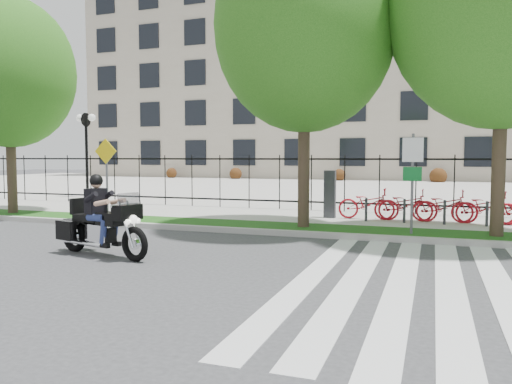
% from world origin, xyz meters
% --- Properties ---
extents(ground, '(120.00, 120.00, 0.00)m').
position_xyz_m(ground, '(0.00, 0.00, 0.00)').
color(ground, '#353537').
rests_on(ground, ground).
extents(curb, '(60.00, 0.20, 0.15)m').
position_xyz_m(curb, '(0.00, 4.10, 0.07)').
color(curb, '#ABA9A1').
rests_on(curb, ground).
extents(grass_verge, '(60.00, 1.50, 0.15)m').
position_xyz_m(grass_verge, '(0.00, 4.95, 0.07)').
color(grass_verge, '#154812').
rests_on(grass_verge, ground).
extents(sidewalk, '(60.00, 3.50, 0.15)m').
position_xyz_m(sidewalk, '(0.00, 7.45, 0.07)').
color(sidewalk, '#A5A39B').
rests_on(sidewalk, ground).
extents(plaza, '(80.00, 34.00, 0.10)m').
position_xyz_m(plaza, '(0.00, 25.00, 0.05)').
color(plaza, '#A5A39B').
rests_on(plaza, ground).
extents(crosswalk_stripes, '(5.70, 8.00, 0.01)m').
position_xyz_m(crosswalk_stripes, '(4.83, 0.00, 0.01)').
color(crosswalk_stripes, silver).
rests_on(crosswalk_stripes, ground).
extents(iron_fence, '(30.00, 0.06, 2.00)m').
position_xyz_m(iron_fence, '(0.00, 9.20, 1.15)').
color(iron_fence, black).
rests_on(iron_fence, sidewalk).
extents(office_building, '(60.00, 21.90, 20.15)m').
position_xyz_m(office_building, '(0.00, 44.92, 9.97)').
color(office_building, '#A59885').
rests_on(office_building, ground).
extents(lamp_post_left, '(1.06, 0.70, 4.25)m').
position_xyz_m(lamp_post_left, '(-12.00, 12.00, 3.21)').
color(lamp_post_left, black).
rests_on(lamp_post_left, ground).
extents(street_tree_0, '(4.44, 4.44, 7.35)m').
position_xyz_m(street_tree_0, '(-9.55, 4.95, 4.94)').
color(street_tree_0, '#34251C').
rests_on(street_tree_0, grass_verge).
extents(street_tree_1, '(4.92, 4.92, 8.24)m').
position_xyz_m(street_tree_1, '(0.79, 4.95, 5.55)').
color(street_tree_1, '#34251C').
rests_on(street_tree_1, grass_verge).
extents(bike_share_station, '(10.00, 0.86, 1.50)m').
position_xyz_m(bike_share_station, '(6.05, 7.20, 0.64)').
color(bike_share_station, '#2D2D33').
rests_on(bike_share_station, sidewalk).
extents(sign_pole_regulatory, '(0.50, 0.09, 2.50)m').
position_xyz_m(sign_pole_regulatory, '(3.66, 4.58, 1.74)').
color(sign_pole_regulatory, '#59595B').
rests_on(sign_pole_regulatory, grass_verge).
extents(sign_pole_warning, '(0.78, 0.09, 2.49)m').
position_xyz_m(sign_pole_warning, '(-5.39, 4.58, 1.74)').
color(sign_pole_warning, '#59595B').
rests_on(sign_pole_warning, grass_verge).
extents(motorcycle_rider, '(2.62, 1.16, 2.06)m').
position_xyz_m(motorcycle_rider, '(-2.35, 0.25, 0.69)').
color(motorcycle_rider, black).
rests_on(motorcycle_rider, ground).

